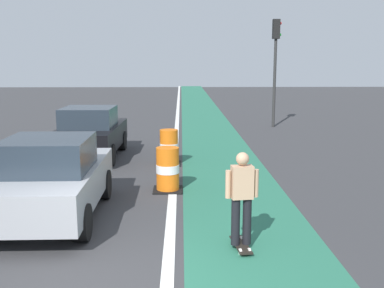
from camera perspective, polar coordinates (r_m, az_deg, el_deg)
name	(u,v)px	position (r m, az deg, el deg)	size (l,w,h in m)	color
ground_plane	(107,278)	(7.16, -10.61, -16.19)	(100.00, 100.00, 0.00)	#38383A
bike_lane_strip	(213,140)	(18.64, 2.60, 0.55)	(2.50, 80.00, 0.01)	#286B51
lane_divider_stripe	(176,140)	(18.59, -2.01, 0.53)	(0.20, 80.00, 0.01)	silver
skateboarder_on_lane	(242,197)	(7.77, 6.25, -6.67)	(0.57, 0.82, 1.69)	black
parked_sedan_nearest	(52,179)	(9.65, -17.13, -4.18)	(1.96, 4.12, 1.70)	#9EA0A5
parked_sedan_second	(91,133)	(15.43, -12.57, 1.37)	(1.98, 4.13, 1.70)	black
traffic_barrel_front	(168,170)	(11.27, -3.06, -3.24)	(0.73, 0.73, 1.09)	orange
traffic_barrel_mid	(169,148)	(14.12, -2.90, -0.45)	(0.73, 0.73, 1.09)	orange
traffic_light_corner	(276,54)	(22.36, 10.41, 11.03)	(0.41, 0.32, 5.10)	#2D2D2D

